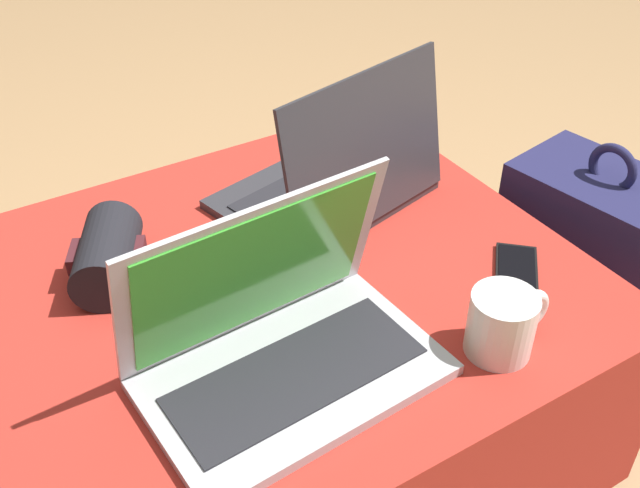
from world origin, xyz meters
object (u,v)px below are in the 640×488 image
object	(u,v)px
laptop_near	(280,339)
backpack	(586,277)
cell_phone	(517,276)
coffee_mug	(504,323)
laptop_far	(336,179)
wrist_brace	(107,255)

from	to	relation	value
laptop_near	backpack	distance (m)	0.75
backpack	laptop_near	bearing A→B (deg)	85.31
cell_phone	coffee_mug	bearing A→B (deg)	81.19
laptop_near	coffee_mug	size ratio (longest dim) A/B	3.05
laptop_near	cell_phone	xyz separation A→B (m)	(0.40, -0.02, -0.05)
laptop_near	backpack	bearing A→B (deg)	1.78
laptop_far	backpack	size ratio (longest dim) A/B	0.78
laptop_near	cell_phone	distance (m)	0.40
backpack	wrist_brace	distance (m)	0.90
laptop_far	backpack	bearing A→B (deg)	139.74
laptop_far	cell_phone	world-z (taller)	laptop_far
laptop_near	cell_phone	size ratio (longest dim) A/B	2.54
laptop_near	backpack	world-z (taller)	laptop_near
wrist_brace	cell_phone	bearing A→B (deg)	-31.50
laptop_far	laptop_near	bearing A→B (deg)	33.65
coffee_mug	cell_phone	bearing A→B (deg)	38.35
laptop_far	cell_phone	size ratio (longest dim) A/B	2.55
backpack	wrist_brace	size ratio (longest dim) A/B	2.74
laptop_far	backpack	distance (m)	0.55
cell_phone	backpack	bearing A→B (deg)	-120.81
backpack	wrist_brace	world-z (taller)	backpack
laptop_far	backpack	xyz separation A→B (m)	(0.44, -0.22, -0.25)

